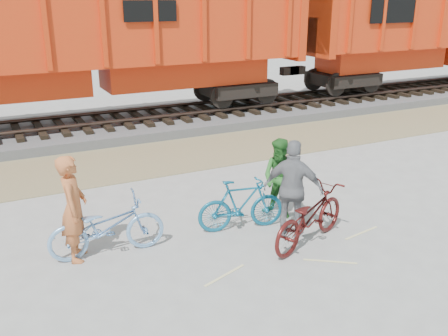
{
  "coord_description": "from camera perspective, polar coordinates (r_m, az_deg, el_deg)",
  "views": [
    {
      "loc": [
        -4.13,
        -7.08,
        4.27
      ],
      "look_at": [
        0.13,
        1.5,
        0.95
      ],
      "focal_mm": 40.0,
      "sensor_mm": 36.0,
      "label": 1
    }
  ],
  "objects": [
    {
      "name": "ground",
      "position": [
        9.25,
        3.46,
        -8.42
      ],
      "size": [
        120.0,
        120.0,
        0.0
      ],
      "primitive_type": "plane",
      "color": "#9E9E99",
      "rests_on": "ground"
    },
    {
      "name": "gravel_strip",
      "position": [
        13.91,
        -7.81,
        1.12
      ],
      "size": [
        120.0,
        3.0,
        0.02
      ],
      "primitive_type": "cube",
      "color": "#8D8057",
      "rests_on": "ground"
    },
    {
      "name": "ballast_bed",
      "position": [
        17.11,
        -11.65,
        4.81
      ],
      "size": [
        120.0,
        4.0,
        0.3
      ],
      "primitive_type": "cube",
      "color": "slate",
      "rests_on": "ground"
    },
    {
      "name": "track",
      "position": [
        17.03,
        -11.73,
        5.86
      ],
      "size": [
        120.0,
        2.6,
        0.24
      ],
      "color": "black",
      "rests_on": "ballast_bed"
    },
    {
      "name": "hopper_car_center",
      "position": [
        16.49,
        -14.83,
        14.14
      ],
      "size": [
        14.0,
        3.13,
        4.65
      ],
      "color": "black",
      "rests_on": "track"
    },
    {
      "name": "hopper_car_right",
      "position": [
        24.47,
        23.26,
        14.7
      ],
      "size": [
        14.0,
        3.13,
        4.65
      ],
      "color": "black",
      "rests_on": "track"
    },
    {
      "name": "bicycle_blue",
      "position": [
        8.83,
        -13.25,
        -6.55
      ],
      "size": [
        2.03,
        0.82,
        1.04
      ],
      "primitive_type": "imported",
      "rotation": [
        0.0,
        0.0,
        1.51
      ],
      "color": "#75A5DA",
      "rests_on": "ground"
    },
    {
      "name": "bicycle_teal",
      "position": [
        9.5,
        1.97,
        -4.21
      ],
      "size": [
        1.75,
        0.79,
        1.02
      ],
      "primitive_type": "imported",
      "rotation": [
        0.0,
        0.0,
        1.38
      ],
      "color": "#0F5A7B",
      "rests_on": "ground"
    },
    {
      "name": "bicycle_maroon",
      "position": [
        9.08,
        9.73,
        -5.46
      ],
      "size": [
        2.16,
        1.41,
        1.07
      ],
      "primitive_type": "imported",
      "rotation": [
        0.0,
        0.0,
        1.95
      ],
      "color": "#461110",
      "rests_on": "ground"
    },
    {
      "name": "person_solo",
      "position": [
        8.68,
        -16.82,
        -4.44
      ],
      "size": [
        0.62,
        0.77,
        1.85
      ],
      "primitive_type": "imported",
      "rotation": [
        0.0,
        0.0,
        1.28
      ],
      "color": "#B75F31",
      "rests_on": "ground"
    },
    {
      "name": "person_man",
      "position": [
        10.02,
        6.49,
        -1.2
      ],
      "size": [
        0.92,
        0.99,
        1.62
      ],
      "primitive_type": "imported",
      "rotation": [
        0.0,
        0.0,
        -1.06
      ],
      "color": "#266524",
      "rests_on": "ground"
    },
    {
      "name": "person_woman",
      "position": [
        9.17,
        7.9,
        -2.44
      ],
      "size": [
        1.1,
        1.07,
        1.85
      ],
      "primitive_type": "imported",
      "rotation": [
        0.0,
        0.0,
        2.4
      ],
      "color": "slate",
      "rests_on": "ground"
    }
  ]
}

